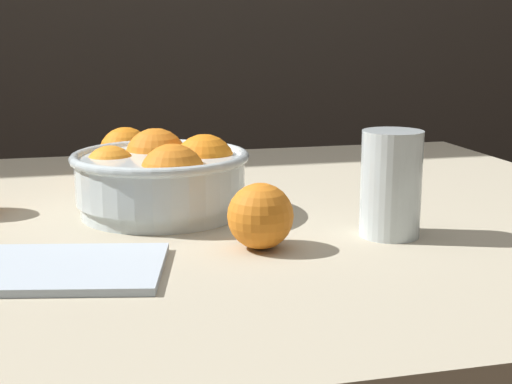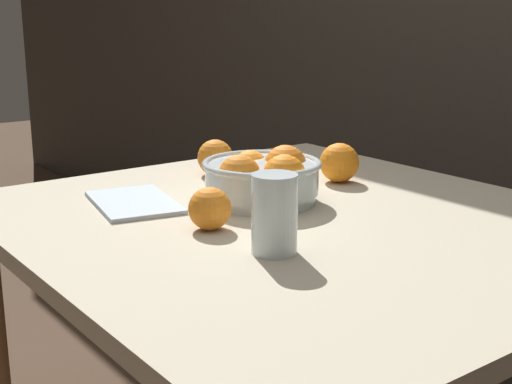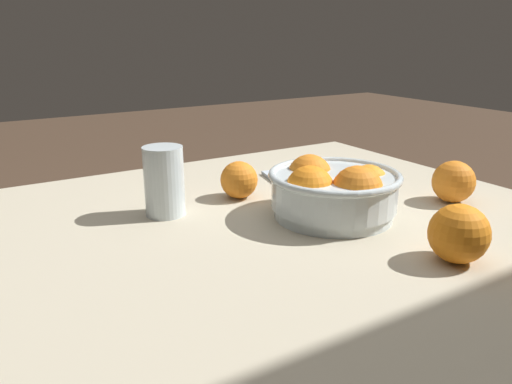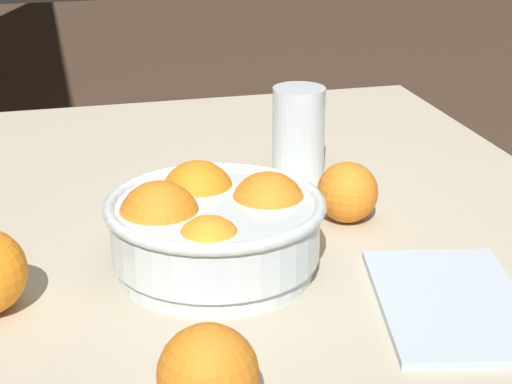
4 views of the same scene
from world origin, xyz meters
The scene contains 6 objects.
dining_table centered at (0.00, 0.00, 0.63)m, with size 1.05×0.94×0.71m.
fruit_bowl centered at (-0.11, 0.01, 0.76)m, with size 0.22×0.22×0.10m.
juice_glass centered at (0.12, -0.15, 0.77)m, with size 0.07×0.07×0.12m.
orange_loose_near_bowl centered at (-0.36, 0.06, 0.75)m, with size 0.08×0.08×0.08m, color orange.
orange_loose_aside centered at (-0.03, -0.17, 0.75)m, with size 0.07×0.07×0.07m, color orange.
napkin centered at (-0.25, -0.20, 0.72)m, with size 0.21×0.14×0.01m, color silver.
Camera 4 is at (-0.89, 0.16, 1.12)m, focal length 60.00 mm.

